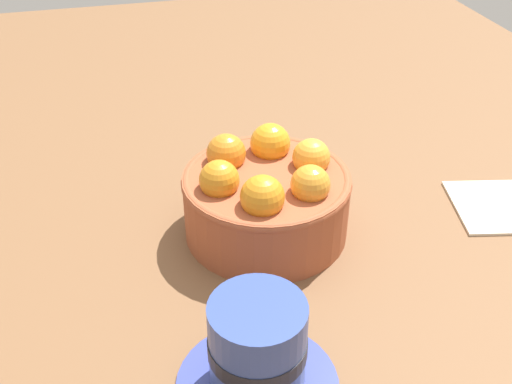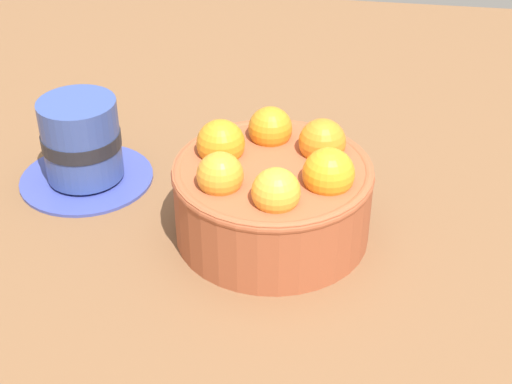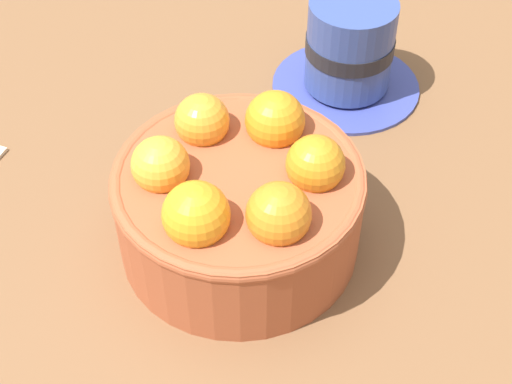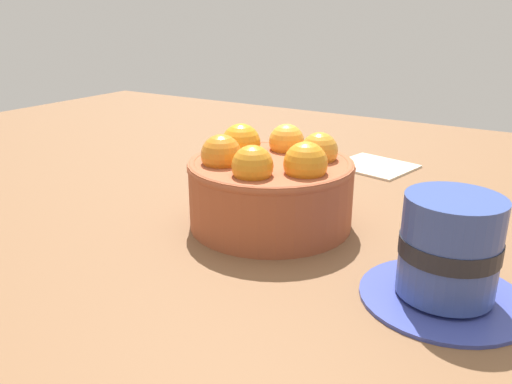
% 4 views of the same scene
% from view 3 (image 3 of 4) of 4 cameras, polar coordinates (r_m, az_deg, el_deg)
% --- Properties ---
extents(ground_plane, '(1.57, 1.15, 0.03)m').
position_cam_3_polar(ground_plane, '(0.54, -1.19, -4.78)').
color(ground_plane, brown).
extents(terracotta_bowl, '(0.16, 0.16, 0.09)m').
position_cam_3_polar(terracotta_bowl, '(0.49, -1.28, -0.62)').
color(terracotta_bowl, '#9E4C2D').
rests_on(terracotta_bowl, ground_plane).
extents(coffee_cup, '(0.12, 0.12, 0.08)m').
position_cam_3_polar(coffee_cup, '(0.63, 6.98, 10.40)').
color(coffee_cup, '#374295').
rests_on(coffee_cup, ground_plane).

